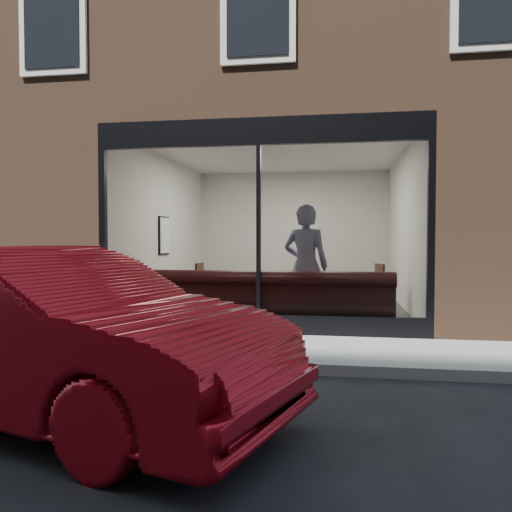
% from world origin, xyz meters
% --- Properties ---
extents(ground, '(120.00, 120.00, 0.00)m').
position_xyz_m(ground, '(0.00, 0.00, 0.00)').
color(ground, black).
rests_on(ground, ground).
extents(sidewalk_near, '(40.00, 2.00, 0.01)m').
position_xyz_m(sidewalk_near, '(0.00, 1.00, 0.01)').
color(sidewalk_near, gray).
rests_on(sidewalk_near, ground).
extents(kerb_near, '(40.00, 0.10, 0.12)m').
position_xyz_m(kerb_near, '(0.00, -0.05, 0.06)').
color(kerb_near, gray).
rests_on(kerb_near, ground).
extents(host_building_pier_left, '(2.50, 12.00, 3.20)m').
position_xyz_m(host_building_pier_left, '(-3.75, 8.00, 1.60)').
color(host_building_pier_left, brown).
rests_on(host_building_pier_left, ground).
extents(host_building_pier_right, '(2.50, 12.00, 3.20)m').
position_xyz_m(host_building_pier_right, '(3.75, 8.00, 1.60)').
color(host_building_pier_right, brown).
rests_on(host_building_pier_right, ground).
extents(host_building_backfill, '(5.00, 6.00, 3.20)m').
position_xyz_m(host_building_backfill, '(0.00, 11.00, 1.60)').
color(host_building_backfill, brown).
rests_on(host_building_backfill, ground).
extents(cafe_floor, '(6.00, 6.00, 0.00)m').
position_xyz_m(cafe_floor, '(0.00, 5.00, 0.02)').
color(cafe_floor, '#2D2D30').
rests_on(cafe_floor, ground).
extents(cafe_ceiling, '(6.00, 6.00, 0.00)m').
position_xyz_m(cafe_ceiling, '(0.00, 5.00, 3.19)').
color(cafe_ceiling, white).
rests_on(cafe_ceiling, host_building_upper).
extents(cafe_wall_back, '(5.00, 0.00, 5.00)m').
position_xyz_m(cafe_wall_back, '(0.00, 7.99, 1.60)').
color(cafe_wall_back, silver).
rests_on(cafe_wall_back, ground).
extents(cafe_wall_left, '(0.00, 6.00, 6.00)m').
position_xyz_m(cafe_wall_left, '(-2.49, 5.00, 1.60)').
color(cafe_wall_left, silver).
rests_on(cafe_wall_left, ground).
extents(cafe_wall_right, '(0.00, 6.00, 6.00)m').
position_xyz_m(cafe_wall_right, '(2.49, 5.00, 1.60)').
color(cafe_wall_right, silver).
rests_on(cafe_wall_right, ground).
extents(storefront_kick, '(5.00, 0.10, 0.30)m').
position_xyz_m(storefront_kick, '(0.00, 2.05, 0.15)').
color(storefront_kick, black).
rests_on(storefront_kick, ground).
extents(storefront_header, '(5.00, 0.10, 0.40)m').
position_xyz_m(storefront_header, '(0.00, 2.05, 3.00)').
color(storefront_header, black).
rests_on(storefront_header, host_building_upper).
extents(storefront_mullion, '(0.06, 0.10, 2.50)m').
position_xyz_m(storefront_mullion, '(0.00, 2.05, 1.55)').
color(storefront_mullion, black).
rests_on(storefront_mullion, storefront_kick).
extents(storefront_glass, '(4.80, 0.00, 4.80)m').
position_xyz_m(storefront_glass, '(0.00, 2.02, 1.55)').
color(storefront_glass, white).
rests_on(storefront_glass, storefront_kick).
extents(banquette, '(4.00, 0.55, 0.45)m').
position_xyz_m(banquette, '(0.00, 2.45, 0.23)').
color(banquette, '#351313').
rests_on(banquette, cafe_floor).
extents(person, '(0.79, 0.59, 1.97)m').
position_xyz_m(person, '(0.66, 2.76, 0.99)').
color(person, '#929BC4').
rests_on(person, cafe_floor).
extents(cafe_table_left, '(0.75, 0.75, 0.04)m').
position_xyz_m(cafe_table_left, '(-1.84, 3.79, 0.74)').
color(cafe_table_left, black).
rests_on(cafe_table_left, cafe_floor).
extents(cafe_table_right, '(0.78, 0.78, 0.04)m').
position_xyz_m(cafe_table_right, '(0.65, 3.37, 0.74)').
color(cafe_table_right, black).
rests_on(cafe_table_right, cafe_floor).
extents(cafe_chair_left, '(0.42, 0.42, 0.04)m').
position_xyz_m(cafe_chair_left, '(-1.67, 4.14, 0.24)').
color(cafe_chair_left, black).
rests_on(cafe_chair_left, cafe_floor).
extents(cafe_chair_right, '(0.51, 0.51, 0.04)m').
position_xyz_m(cafe_chair_right, '(1.77, 4.30, 0.24)').
color(cafe_chair_right, black).
rests_on(cafe_chair_right, cafe_floor).
extents(wall_poster, '(0.02, 0.56, 0.75)m').
position_xyz_m(wall_poster, '(-2.45, 4.90, 1.49)').
color(wall_poster, white).
rests_on(wall_poster, cafe_wall_left).
extents(parked_car, '(4.37, 2.62, 1.36)m').
position_xyz_m(parked_car, '(-1.18, -1.60, 0.68)').
color(parked_car, '#A30A16').
rests_on(parked_car, ground).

